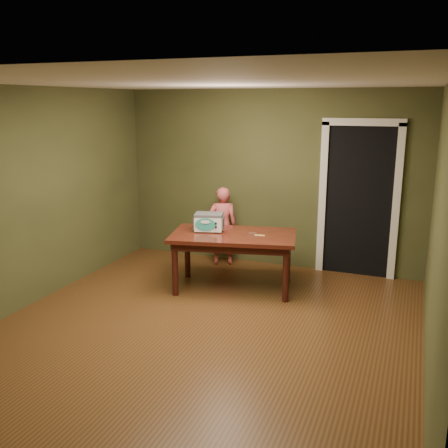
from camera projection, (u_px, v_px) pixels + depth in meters
floor at (202, 330)px, 5.42m from camera, size 5.00×5.00×0.00m
room_shell at (200, 174)px, 5.01m from camera, size 4.52×5.02×2.61m
doorway at (361, 198)px, 7.22m from camera, size 1.10×0.66×2.25m
dining_table at (233, 241)px, 6.49m from camera, size 1.76×1.22×0.75m
toy_oven at (209, 221)px, 6.57m from camera, size 0.44×0.35×0.24m
baking_pan at (253, 234)px, 6.42m from camera, size 0.10×0.10×0.02m
spatula at (258, 235)px, 6.38m from camera, size 0.18×0.06×0.01m
child at (222, 226)px, 7.49m from camera, size 0.51×0.42×1.19m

